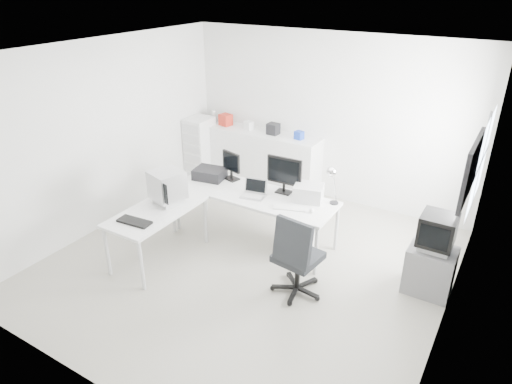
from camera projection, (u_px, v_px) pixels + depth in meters
The scene contains 30 objects.
floor at pixel (248, 263), 6.26m from camera, with size 5.00×5.00×0.01m, color beige.
ceiling at pixel (247, 52), 5.04m from camera, with size 5.00×5.00×0.01m, color white.
back_wall at pixel (328, 119), 7.58m from camera, with size 5.00×0.02×2.80m, color silver.
left_wall at pixel (106, 135), 6.82m from camera, with size 0.02×5.00×2.80m, color silver.
right_wall at pixel (463, 220), 4.48m from camera, with size 0.02×5.00×2.80m, color silver.
window at pixel (481, 162), 5.33m from camera, with size 0.02×1.20×1.10m, color white, non-canonical shape.
wall_picture at pixel (471, 169), 4.36m from camera, with size 0.04×0.90×0.60m, color black, non-canonical shape.
main_desk at pixel (254, 216), 6.67m from camera, with size 2.40×0.80×0.75m, color silver, non-canonical shape.
side_desk at pixel (159, 234), 6.22m from camera, with size 0.70×1.40×0.75m, color silver, non-canonical shape.
drawer_pedestal at pixel (298, 232), 6.42m from camera, with size 0.40×0.50×0.60m, color silver.
inkjet_printer at pixel (210, 174), 6.95m from camera, with size 0.45×0.35×0.16m, color black.
lcd_monitor_small at pixel (231, 166), 6.86m from camera, with size 0.35×0.20×0.44m, color black, non-canonical shape.
lcd_monitor_large at pixel (284, 175), 6.42m from camera, with size 0.52×0.21×0.54m, color black, non-canonical shape.
laptop at pixel (253, 190), 6.37m from camera, with size 0.31×0.32×0.20m, color #B7B7BA, non-canonical shape.
white_keyboard at pixel (289, 208), 6.09m from camera, with size 0.43×0.13×0.02m, color silver.
white_mouse at pixel (312, 210), 5.98m from camera, with size 0.06×0.06×0.06m, color silver.
laser_printer at pixel (308, 193), 6.28m from camera, with size 0.39×0.33×0.22m, color #B9B9B9.
desk_lamp at pixel (335, 187), 6.12m from camera, with size 0.17×0.17×0.51m, color silver, non-canonical shape.
crt_monitor at pixel (167, 189), 6.16m from camera, with size 0.37×0.37×0.42m, color #B7B7BA, non-canonical shape.
black_keyboard at pixel (134, 222), 5.74m from camera, with size 0.45×0.18×0.03m, color black.
office_chair at pixel (298, 253), 5.47m from camera, with size 0.65×0.65×1.12m, color #27282C, non-canonical shape.
tv_cabinet at pixel (430, 270), 5.59m from camera, with size 0.55×0.45×0.60m, color slate.
crt_tv at pixel (437, 233), 5.37m from camera, with size 0.50×0.48×0.45m, color black, non-canonical shape.
sideboard at pixel (263, 160), 8.26m from camera, with size 2.11×0.53×1.06m, color silver.
clutter_box_a at pixel (226, 120), 8.36m from camera, with size 0.21×0.18×0.21m, color #B32719.
clutter_box_b at pixel (249, 126), 8.14m from camera, with size 0.15×0.13×0.15m, color silver.
clutter_box_c at pixel (273, 129), 7.90m from camera, with size 0.19×0.17×0.19m, color black.
clutter_box_d at pixel (299, 135), 7.67m from camera, with size 0.14×0.12×0.14m, color #1738A7.
clutter_bottle at pixel (214, 116), 8.53m from camera, with size 0.07×0.07×0.22m, color silver.
filing_cabinet at pixel (200, 149), 8.56m from camera, with size 0.42×0.50×1.20m, color silver.
Camera 1 is at (2.79, -4.41, 3.60)m, focal length 32.00 mm.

